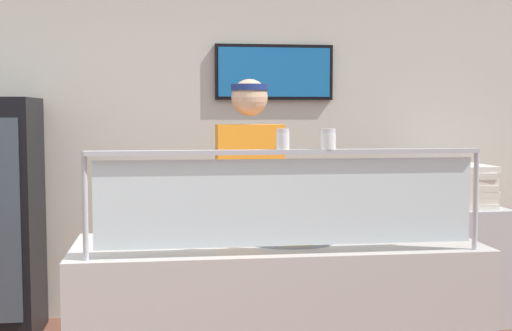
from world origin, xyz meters
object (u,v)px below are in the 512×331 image
pizza_server (291,232)px  pizza_box_stack (455,186)px  parmesan_shaker (283,141)px  worker_figure (250,210)px  pepper_flake_shaker (328,140)px  pizza_tray (289,236)px

pizza_server → pizza_box_stack: size_ratio=0.57×
parmesan_shaker → pizza_box_stack: (1.65, 1.93, -0.43)m
parmesan_shaker → worker_figure: size_ratio=0.05×
parmesan_shaker → pepper_flake_shaker: bearing=0.0°
pizza_server → pepper_flake_shaker: (0.10, -0.33, 0.46)m
worker_figure → pizza_box_stack: bearing=29.6°
pizza_tray → pizza_box_stack: 2.22m
pizza_tray → pepper_flake_shaker: 0.60m
pizza_tray → parmesan_shaker: (-0.09, -0.35, 0.48)m
pepper_flake_shaker → parmesan_shaker: bearing=180.0°
pizza_tray → parmesan_shaker: bearing=-104.8°
pizza_tray → worker_figure: size_ratio=0.28×
pizza_tray → pepper_flake_shaker: pepper_flake_shaker is taller
pizza_box_stack → parmesan_shaker: bearing=-130.4°
pizza_tray → parmesan_shaker: parmesan_shaker is taller
pepper_flake_shaker → worker_figure: (-0.22, 0.99, -0.44)m
pizza_server → pepper_flake_shaker: pepper_flake_shaker is taller
pepper_flake_shaker → pizza_box_stack: bearing=53.2°
parmesan_shaker → pizza_box_stack: bearing=49.6°
pizza_server → parmesan_shaker: size_ratio=3.09×
worker_figure → pizza_server: bearing=-80.1°
parmesan_shaker → worker_figure: worker_figure is taller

